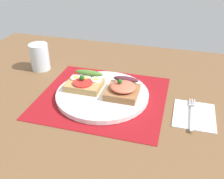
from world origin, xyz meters
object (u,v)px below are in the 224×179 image
Objects in this scene: plate at (102,94)px; sandwich_egg_tomato at (85,83)px; drinking_glass at (40,57)px; fork at (192,113)px; napkin at (194,115)px; sandwich_salmon at (123,90)px.

sandwich_egg_tomato is (-6.13, 1.63, 2.25)cm from plate.
sandwich_egg_tomato is at bearing -26.92° from drinking_glass.
fork is at bearing -4.55° from plate.
drinking_glass is (-21.26, 10.80, 1.49)cm from sandwich_egg_tomato.
napkin is at bearing -6.50° from sandwich_egg_tomato.
plate is at bearing 175.46° from napkin.
sandwich_egg_tomato is 0.81× the size of napkin.
sandwich_egg_tomato is at bearing 173.50° from napkin.
napkin is (26.87, -2.13, -0.71)cm from plate.
fork is at bearing -15.15° from drinking_glass.
plate is 2.11× the size of napkin.
sandwich_egg_tomato reaches higher than plate.
plate reaches higher than napkin.
fork is 1.59× the size of drinking_glass.
napkin is at bearing -6.21° from sandwich_salmon.
sandwich_egg_tomato is at bearing 173.01° from sandwich_salmon.
drinking_glass is (-27.39, 12.43, 3.74)cm from plate.
napkin is 0.80cm from fork.
plate is 26.29cm from fork.
sandwich_salmon reaches higher than fork.
napkin is (20.68, -2.25, -3.32)cm from sandwich_salmon.
sandwich_salmon is (6.19, 0.12, 2.61)cm from plate.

